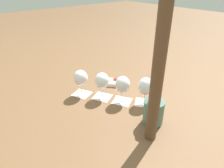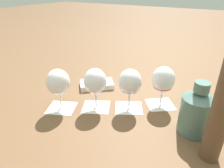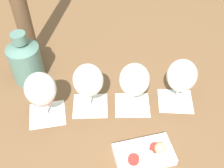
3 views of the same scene
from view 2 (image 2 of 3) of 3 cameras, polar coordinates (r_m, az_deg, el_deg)
ground_plane at (r=0.84m, az=-0.13°, el=-6.63°), size 8.00×8.00×0.00m
tasting_card_0 at (r=0.88m, az=13.58°, el=-5.66°), size 0.15×0.15×0.00m
tasting_card_1 at (r=0.84m, az=4.82°, el=-6.75°), size 0.15×0.14×0.00m
tasting_card_2 at (r=0.84m, az=-4.53°, el=-6.51°), size 0.14×0.14×0.00m
tasting_card_3 at (r=0.86m, az=-14.21°, el=-6.60°), size 0.14×0.14×0.00m
wine_glass_0 at (r=0.83m, az=14.40°, el=0.91°), size 0.09×0.09×0.17m
wine_glass_1 at (r=0.78m, az=5.13°, el=0.09°), size 0.09×0.09×0.17m
wine_glass_2 at (r=0.79m, az=-4.82°, el=0.30°), size 0.09×0.09×0.17m
wine_glass_3 at (r=0.81m, az=-15.09°, el=0.06°), size 0.09×0.09×0.17m
ceramic_vase at (r=0.73m, az=22.98°, el=-7.23°), size 0.11×0.11×0.19m
snack_dish at (r=1.00m, az=-4.53°, el=0.09°), size 0.18×0.18×0.06m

